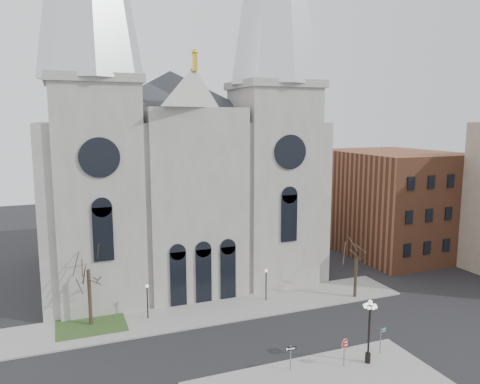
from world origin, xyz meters
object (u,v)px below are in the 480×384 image
object	(u,v)px
stop_sign	(344,346)
globe_lamp	(369,323)
one_way_sign	(291,353)
street_name_sign	(381,338)

from	to	relation	value
stop_sign	globe_lamp	xyz separation A→B (m)	(1.99, -0.22, 1.54)
globe_lamp	one_way_sign	distance (m)	6.32
globe_lamp	street_name_sign	size ratio (longest dim) A/B	2.41
globe_lamp	street_name_sign	bearing A→B (deg)	25.52
one_way_sign	street_name_sign	bearing A→B (deg)	4.96
stop_sign	one_way_sign	bearing A→B (deg)	165.31
one_way_sign	stop_sign	bearing A→B (deg)	-6.95
stop_sign	street_name_sign	size ratio (longest dim) A/B	1.06
stop_sign	globe_lamp	bearing A→B (deg)	-6.77
globe_lamp	one_way_sign	xyz separation A→B (m)	(-5.93, 1.22, -1.82)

